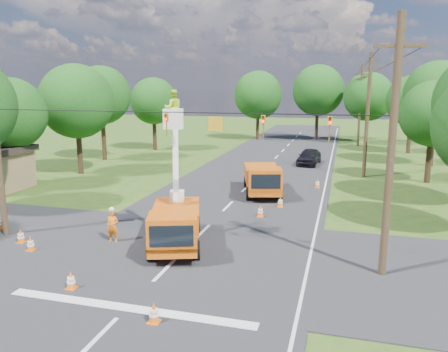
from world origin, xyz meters
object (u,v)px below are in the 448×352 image
(tree_right_c, at_px, (433,114))
(pole_right_far, at_px, (360,105))
(traffic_cone_0, at_px, (71,280))
(traffic_cone_4, at_px, (31,244))
(tree_left_f, at_px, (154,101))
(tree_far_c, at_px, (368,97))
(bucket_truck, at_px, (175,215))
(second_truck, at_px, (262,178))
(tree_right_d, at_px, (437,94))
(traffic_cone_1, at_px, (154,313))
(tree_far_b, at_px, (318,90))
(ground_worker, at_px, (113,226))
(pole_right_near, at_px, (391,148))
(distant_car, at_px, (309,157))
(pole_right_mid, at_px, (367,115))
(tree_right_e, at_px, (412,101))
(tree_left_e, at_px, (101,95))
(tree_left_d, at_px, (76,102))
(traffic_cone_3, at_px, (280,202))
(traffic_cone_5, at_px, (21,236))
(traffic_cone_7, at_px, (317,183))
(tree_left_c, at_px, (10,114))
(tree_far_a, at_px, (258,95))
(traffic_cone_2, at_px, (260,211))

(tree_right_c, bearing_deg, pole_right_far, 102.62)
(traffic_cone_0, xyz_separation_m, traffic_cone_4, (-4.07, 2.86, 0.00))
(tree_left_f, xyz_separation_m, tree_far_c, (24.30, 12.00, 0.38))
(traffic_cone_4, xyz_separation_m, pole_right_far, (15.25, 41.56, 4.75))
(bucket_truck, relative_size, second_truck, 1.17)
(traffic_cone_4, height_order, tree_right_d, tree_right_d)
(traffic_cone_1, bearing_deg, pole_right_far, 81.00)
(tree_far_b, bearing_deg, ground_worker, -98.60)
(second_truck, relative_size, pole_right_near, 0.62)
(distant_car, xyz_separation_m, tree_right_d, (11.16, 2.37, 5.91))
(pole_right_mid, height_order, tree_right_c, pole_right_mid)
(tree_right_e, bearing_deg, tree_left_e, -156.98)
(traffic_cone_1, relative_size, pole_right_mid, 0.07)
(tree_left_d, height_order, tree_right_c, tree_left_d)
(tree_far_b, bearing_deg, traffic_cone_1, -91.97)
(pole_right_near, relative_size, pole_right_far, 1.00)
(ground_worker, bearing_deg, traffic_cone_3, 45.57)
(traffic_cone_5, relative_size, tree_far_c, 0.08)
(bucket_truck, bearing_deg, pole_right_far, 58.50)
(traffic_cone_7, xyz_separation_m, tree_left_c, (-21.55, -5.75, 5.08))
(tree_right_d, bearing_deg, pole_right_far, 115.86)
(tree_far_c, bearing_deg, tree_right_d, -70.54)
(tree_left_e, height_order, tree_far_b, tree_far_b)
(tree_far_b, bearing_deg, tree_left_c, -118.44)
(traffic_cone_0, xyz_separation_m, tree_far_b, (5.68, 49.42, 6.45))
(distant_car, height_order, tree_left_e, tree_left_e)
(second_truck, relative_size, pole_right_mid, 0.62)
(traffic_cone_5, bearing_deg, distant_car, 65.60)
(traffic_cone_0, distance_m, tree_left_f, 36.88)
(traffic_cone_1, xyz_separation_m, traffic_cone_5, (-9.15, 4.96, 0.00))
(distant_car, relative_size, pole_right_mid, 0.45)
(traffic_cone_1, bearing_deg, traffic_cone_0, 160.96)
(second_truck, xyz_separation_m, tree_left_c, (-17.98, -2.73, 4.30))
(tree_left_e, bearing_deg, tree_far_b, 49.28)
(ground_worker, relative_size, traffic_cone_0, 2.25)
(traffic_cone_3, xyz_separation_m, pole_right_far, (5.33, 31.24, 4.75))
(traffic_cone_1, relative_size, traffic_cone_7, 1.00)
(second_truck, distance_m, tree_right_d, 21.01)
(traffic_cone_4, relative_size, traffic_cone_7, 1.00)
(traffic_cone_0, height_order, tree_far_a, tree_far_a)
(traffic_cone_2, bearing_deg, tree_right_e, 68.20)
(pole_right_far, distance_m, tree_left_c, 39.83)
(tree_right_d, bearing_deg, tree_right_e, 97.13)
(ground_worker, xyz_separation_m, tree_far_a, (-1.27, 42.50, 5.39))
(tree_left_e, relative_size, tree_far_b, 0.91)
(distant_car, xyz_separation_m, traffic_cone_2, (-1.28, -18.22, -0.41))
(ground_worker, distance_m, tree_left_e, 25.80)
(pole_right_near, xyz_separation_m, pole_right_far, (0.00, 40.00, 0.00))
(tree_left_e, bearing_deg, tree_right_e, 23.02)
(ground_worker, distance_m, pole_right_far, 41.57)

